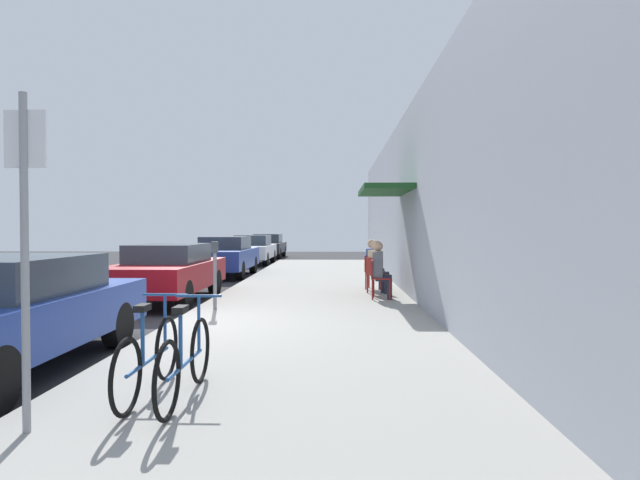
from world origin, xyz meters
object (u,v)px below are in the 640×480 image
parked_car_1 (168,271)px  cafe_chair_0 (378,276)px  bicycle_1 (186,360)px  parked_car_3 (253,249)px  parked_car_0 (3,312)px  parked_car_4 (268,245)px  cafe_chair_1 (375,273)px  seated_patron_0 (381,268)px  street_sign (25,235)px  cafe_chair_2 (372,270)px  parking_meter (215,270)px  seated_patron_1 (377,265)px  bicycle_0 (149,358)px  parked_car_2 (225,256)px  seated_patron_2 (374,262)px

parked_car_1 → cafe_chair_0: size_ratio=5.06×
bicycle_1 → parked_car_3: bearing=97.1°
parked_car_0 → bicycle_1: bearing=-26.3°
parked_car_4 → cafe_chair_1: bearing=-74.8°
parked_car_3 → seated_patron_0: size_ratio=3.41×
bicycle_1 → cafe_chair_0: bicycle_1 is taller
street_sign → cafe_chair_2: bearing=70.9°
parking_meter → cafe_chair_0: 3.68m
parked_car_0 → street_sign: street_sign is taller
parked_car_3 → seated_patron_1: size_ratio=3.41×
street_sign → parked_car_3: bearing=94.1°
parked_car_4 → street_sign: street_sign is taller
cafe_chair_0 → bicycle_0: bearing=-111.7°
street_sign → cafe_chair_1: size_ratio=2.99×
street_sign → parked_car_2: bearing=95.9°
bicycle_1 → cafe_chair_1: 8.17m
bicycle_1 → cafe_chair_2: (2.35, 8.88, 0.14)m
street_sign → bicycle_1: street_sign is taller
seated_patron_0 → seated_patron_2: size_ratio=1.00×
seated_patron_2 → parking_meter: bearing=-133.3°
parked_car_3 → street_sign: bearing=-85.9°
parked_car_4 → seated_patron_1: 18.43m
parked_car_1 → bicycle_1: (2.50, -7.24, -0.22)m
parked_car_0 → seated_patron_0: bearing=49.2°
parked_car_3 → seated_patron_0: bearing=-69.4°
parked_car_4 → parking_meter: size_ratio=3.33×
parked_car_0 → cafe_chair_0: bearing=49.6°
street_sign → seated_patron_1: street_sign is taller
parked_car_3 → bicycle_0: (2.13, -19.86, -0.24)m
parking_meter → seated_patron_1: parking_meter is taller
parked_car_0 → bicycle_1: 2.80m
bicycle_0 → cafe_chair_2: (2.72, 8.79, 0.14)m
parked_car_4 → seated_patron_1: seated_patron_1 is taller
parked_car_0 → cafe_chair_1: bearing=53.7°
seated_patron_0 → cafe_chair_2: 1.98m
seated_patron_1 → parked_car_2: bearing=130.3°
parked_car_2 → street_sign: bearing=-84.1°
parked_car_0 → parked_car_4: parked_car_4 is taller
street_sign → parked_car_4: bearing=93.3°
bicycle_1 → seated_patron_2: seated_patron_2 is taller
seated_patron_0 → cafe_chair_2: size_ratio=1.48×
parking_meter → cafe_chair_2: parking_meter is taller
seated_patron_0 → cafe_chair_1: bearing=93.5°
parked_car_1 → bicycle_0: 7.46m
parked_car_3 → cafe_chair_0: 13.90m
parked_car_0 → seated_patron_2: (4.90, 7.63, 0.11)m
cafe_chair_1 → seated_patron_2: size_ratio=0.67×
parked_car_1 → seated_patron_2: size_ratio=3.41×
parked_car_2 → parked_car_4: parked_car_2 is taller
parked_car_4 → street_sign: (1.50, -26.41, 0.92)m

